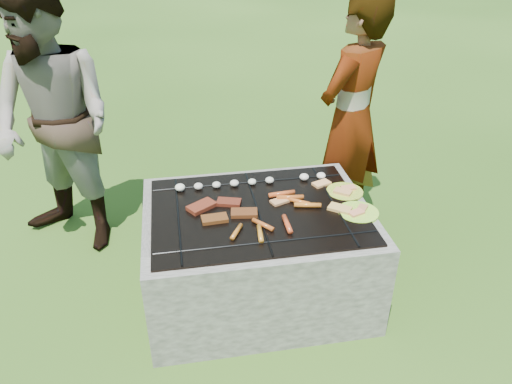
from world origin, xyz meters
TOP-DOWN VIEW (x-y plane):
  - lawn at (0.00, 0.00)m, footprint 60.00×60.00m
  - fire_pit at (0.00, 0.00)m, footprint 1.30×1.00m
  - mushrooms at (-0.01, 0.29)m, footprint 0.95×0.06m
  - pork_slabs at (-0.21, 0.02)m, footprint 0.40×0.27m
  - sausages at (0.12, -0.07)m, footprint 0.56×0.47m
  - bread_on_grate at (0.37, 0.04)m, footprint 0.45×0.42m
  - plate_far at (0.56, 0.11)m, footprint 0.28×0.28m
  - plate_near at (0.56, -0.12)m, footprint 0.26×0.26m
  - cook at (0.78, 0.68)m, footprint 0.73×0.69m
  - bystander at (-1.18, 0.78)m, footprint 1.11×1.07m

SIDE VIEW (x-z plane):
  - lawn at x=0.00m, z-range 0.00..0.00m
  - fire_pit at x=0.00m, z-range -0.03..0.59m
  - plate_near at x=0.56m, z-range 0.59..0.62m
  - plate_far at x=0.56m, z-range 0.59..0.63m
  - bread_on_grate at x=0.37m, z-range 0.61..0.63m
  - pork_slabs at x=-0.21m, z-range 0.61..0.63m
  - sausages at x=0.12m, z-range 0.61..0.64m
  - mushrooms at x=-0.01m, z-range 0.61..0.65m
  - cook at x=0.78m, z-range 0.00..1.69m
  - bystander at x=-1.18m, z-range 0.00..1.80m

